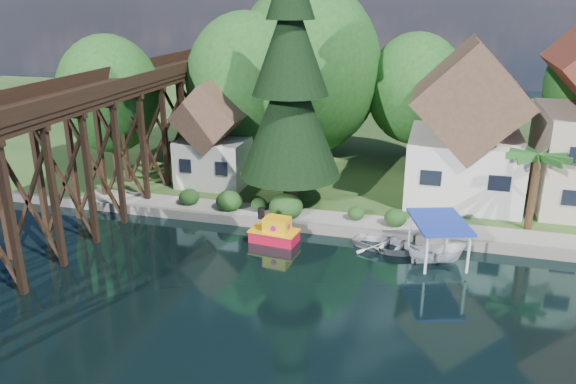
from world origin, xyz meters
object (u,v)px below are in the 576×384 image
Objects in this scene: house_left at (466,133)px; boat_canopy at (437,245)px; palm_tree at (538,159)px; tugboat at (275,232)px; boat_white_a at (388,243)px; conifer at (290,85)px; trestle_bridge at (81,147)px; shed at (216,140)px.

house_left is 11.12m from boat_canopy.
palm_tree reaches higher than boat_canopy.
tugboat is 0.75× the size of boat_white_a.
palm_tree is at bearing -51.35° from house_left.
tugboat is (-14.87, -4.94, -4.31)m from palm_tree.
tugboat is 9.52m from boat_canopy.
conifer is at bearing -158.27° from house_left.
trestle_bridge is at bearing -178.51° from boat_canopy.
house_left is 0.65× the size of conifer.
boat_canopy reaches higher than boat_white_a.
house_left is at bearing -10.71° from boat_white_a.
shed is 8.73m from conifer.
trestle_bridge is at bearing -167.72° from palm_tree.
trestle_bridge is at bearing -154.79° from house_left.
house_left is 15.40m from tugboat.
house_left is at bearing 128.65° from palm_tree.
shed is at bearing 155.39° from conifer.
tugboat is at bearing -84.94° from conifer.
shed reaches higher than palm_tree.
shed is (-18.00, -1.50, -1.31)m from house_left.
trestle_bridge reaches higher than boat_white_a.
palm_tree reaches higher than boat_white_a.
boat_canopy is (9.98, -5.73, -7.54)m from conifer.
house_left is 18.11m from shed.
trestle_bridge is at bearing -118.19° from shed.
trestle_bridge is 4.01× the size of house_left.
conifer is 13.76m from boat_canopy.
conifer is (11.62, 6.29, 3.28)m from trestle_bridge.
tugboat is (12.10, 0.93, -4.72)m from trestle_bridge.
conifer is at bearing 28.44° from trestle_bridge.
trestle_bridge is 8.68× the size of palm_tree.
shed is 16.21m from boat_white_a.
shed reaches higher than tugboat.
shed is 1.92× the size of boat_white_a.
palm_tree is 8.47m from boat_canopy.
tugboat is at bearing -137.76° from house_left.
house_left is at bearing 4.77° from shed.
house_left reaches higher than trestle_bridge.
palm_tree is (3.96, -4.96, -0.20)m from house_left.
trestle_bridge is 25.42m from house_left.
trestle_bridge is 19.51m from boat_white_a.
palm_tree is 1.24× the size of boat_white_a.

